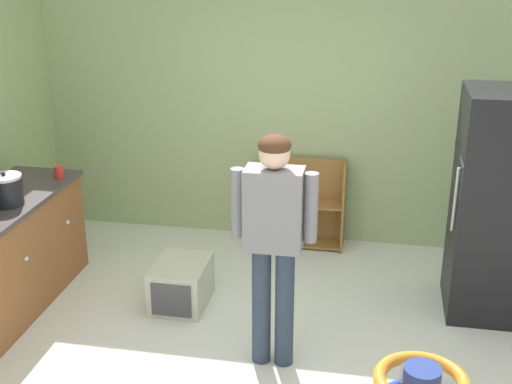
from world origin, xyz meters
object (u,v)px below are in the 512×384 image
Objects in this scene: standing_person at (274,232)px; crock_pot at (5,190)px; bookshelf at (297,208)px; red_cup at (59,172)px; refrigerator at (501,206)px; pet_carrier at (181,284)px.

standing_person is 6.36× the size of crock_pot.
bookshelf is 2.23m from red_cup.
crock_pot is (-2.02, -1.64, 0.65)m from bookshelf.
refrigerator is 2.00m from bookshelf.
refrigerator is 18.74× the size of red_cup.
refrigerator is 3.22× the size of pet_carrier.
standing_person reaches higher than crock_pot.
bookshelf is 3.26× the size of crock_pot.
crock_pot is at bearing -99.86° from red_cup.
bookshelf is at bearing 92.64° from standing_person.
pet_carrier is 5.81× the size of red_cup.
crock_pot reaches higher than bookshelf.
standing_person is at bearing -9.37° from crock_pot.
refrigerator reaches higher than crock_pot.
refrigerator is at bearing 0.72° from red_cup.
pet_carrier is at bearing -119.80° from bookshelf.
refrigerator reaches higher than standing_person.
crock_pot is at bearing 170.63° from standing_person.
bookshelf is 0.51× the size of standing_person.
red_cup is at bearing 163.20° from pet_carrier.
pet_carrier is 1.42m from red_cup.
refrigerator is 1.91m from standing_person.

